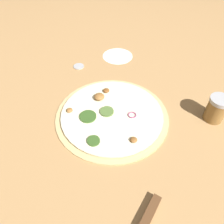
% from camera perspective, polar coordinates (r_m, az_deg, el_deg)
% --- Properties ---
extents(ground_plane, '(3.00, 3.00, 0.00)m').
position_cam_1_polar(ground_plane, '(0.72, 0.00, -1.04)').
color(ground_plane, tan).
extents(pizza, '(0.37, 0.37, 0.03)m').
position_cam_1_polar(pizza, '(0.71, -0.14, -0.66)').
color(pizza, '#D6B77A').
rests_on(pizza, ground_plane).
extents(spice_jar, '(0.06, 0.06, 0.09)m').
position_cam_1_polar(spice_jar, '(0.75, 25.66, 0.76)').
color(spice_jar, olive).
rests_on(spice_jar, ground_plane).
extents(loose_cap, '(0.04, 0.04, 0.01)m').
position_cam_1_polar(loose_cap, '(0.94, -8.70, 11.81)').
color(loose_cap, '#B2B2B7').
rests_on(loose_cap, ground_plane).
extents(flour_patch, '(0.13, 0.13, 0.00)m').
position_cam_1_polar(flour_patch, '(1.00, 1.47, 14.43)').
color(flour_patch, white).
rests_on(flour_patch, ground_plane).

